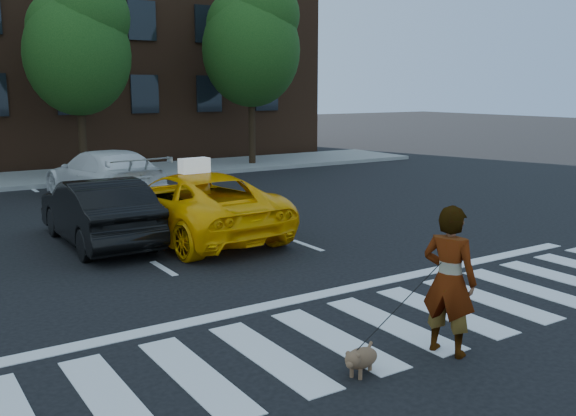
{
  "coord_description": "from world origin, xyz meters",
  "views": [
    {
      "loc": [
        -5.85,
        -6.35,
        3.25
      ],
      "look_at": [
        0.4,
        3.29,
        1.1
      ],
      "focal_mm": 40.0,
      "sensor_mm": 36.0,
      "label": 1
    }
  ],
  "objects_px": {
    "black_sedan": "(99,211)",
    "tree_right": "(252,38)",
    "dog": "(359,359)",
    "tree_mid": "(78,41)",
    "white_suv": "(104,175)",
    "woman": "(449,281)",
    "taxi": "(192,205)"
  },
  "relations": [
    {
      "from": "black_sedan",
      "to": "tree_right",
      "type": "bearing_deg",
      "value": -132.95
    },
    {
      "from": "tree_right",
      "to": "dog",
      "type": "xyz_separation_m",
      "value": [
        -8.95,
        -18.01,
        -5.06
      ]
    },
    {
      "from": "tree_mid",
      "to": "white_suv",
      "type": "height_order",
      "value": "tree_mid"
    },
    {
      "from": "tree_right",
      "to": "black_sedan",
      "type": "distance_m",
      "value": 14.6
    },
    {
      "from": "white_suv",
      "to": "woman",
      "type": "height_order",
      "value": "woman"
    },
    {
      "from": "tree_right",
      "to": "woman",
      "type": "height_order",
      "value": "tree_right"
    },
    {
      "from": "tree_mid",
      "to": "tree_right",
      "type": "relative_size",
      "value": 0.92
    },
    {
      "from": "black_sedan",
      "to": "white_suv",
      "type": "height_order",
      "value": "white_suv"
    },
    {
      "from": "taxi",
      "to": "dog",
      "type": "bearing_deg",
      "value": 76.34
    },
    {
      "from": "tree_right",
      "to": "tree_mid",
      "type": "bearing_deg",
      "value": 180.0
    },
    {
      "from": "tree_right",
      "to": "taxi",
      "type": "distance_m",
      "value": 13.76
    },
    {
      "from": "tree_right",
      "to": "taxi",
      "type": "relative_size",
      "value": 1.47
    },
    {
      "from": "white_suv",
      "to": "dog",
      "type": "distance_m",
      "value": 13.24
    },
    {
      "from": "tree_mid",
      "to": "taxi",
      "type": "height_order",
      "value": "tree_mid"
    },
    {
      "from": "tree_right",
      "to": "taxi",
      "type": "bearing_deg",
      "value": -125.87
    },
    {
      "from": "tree_right",
      "to": "taxi",
      "type": "xyz_separation_m",
      "value": [
        -7.61,
        -10.53,
        -4.54
      ]
    },
    {
      "from": "black_sedan",
      "to": "white_suv",
      "type": "distance_m",
      "value": 5.53
    },
    {
      "from": "white_suv",
      "to": "tree_mid",
      "type": "bearing_deg",
      "value": -104.73
    },
    {
      "from": "woman",
      "to": "tree_right",
      "type": "bearing_deg",
      "value": -42.82
    },
    {
      "from": "taxi",
      "to": "black_sedan",
      "type": "height_order",
      "value": "taxi"
    },
    {
      "from": "tree_right",
      "to": "woman",
      "type": "xyz_separation_m",
      "value": [
        -7.63,
        -18.1,
        -4.32
      ]
    },
    {
      "from": "white_suv",
      "to": "tree_right",
      "type": "bearing_deg",
      "value": -153.65
    },
    {
      "from": "taxi",
      "to": "woman",
      "type": "distance_m",
      "value": 7.57
    },
    {
      "from": "black_sedan",
      "to": "woman",
      "type": "height_order",
      "value": "woman"
    },
    {
      "from": "woman",
      "to": "taxi",
      "type": "bearing_deg",
      "value": -20.13
    },
    {
      "from": "dog",
      "to": "taxi",
      "type": "bearing_deg",
      "value": 54.99
    },
    {
      "from": "dog",
      "to": "woman",
      "type": "bearing_deg",
      "value": -28.76
    },
    {
      "from": "black_sedan",
      "to": "woman",
      "type": "distance_m",
      "value": 8.24
    },
    {
      "from": "tree_mid",
      "to": "black_sedan",
      "type": "distance_m",
      "value": 11.19
    },
    {
      "from": "taxi",
      "to": "black_sedan",
      "type": "relative_size",
      "value": 1.22
    },
    {
      "from": "woman",
      "to": "black_sedan",
      "type": "bearing_deg",
      "value": -6.61
    },
    {
      "from": "tree_mid",
      "to": "woman",
      "type": "xyz_separation_m",
      "value": [
        -0.63,
        -18.1,
        -3.91
      ]
    }
  ]
}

